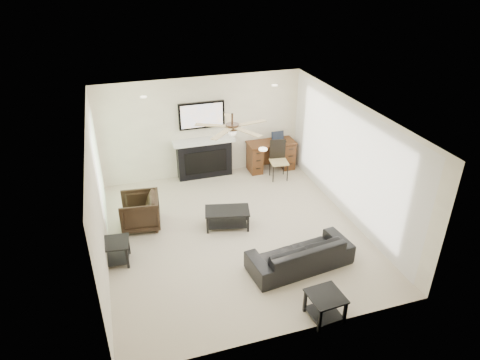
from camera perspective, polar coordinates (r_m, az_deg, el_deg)
The scene contains 10 objects.
room_shell at distance 8.04m, azimuth 0.32°, elevation 3.45°, with size 5.50×5.54×2.52m.
sofa at distance 7.83m, azimuth 8.02°, elevation -9.68°, with size 1.89×0.74×0.55m, color black.
armchair at distance 8.99m, azimuth -13.20°, elevation -4.11°, with size 0.76×0.78×0.71m, color black.
coffee_table at distance 8.83m, azimuth -1.70°, elevation -5.12°, with size 0.90×0.50×0.40m, color black.
end_table_near at distance 6.99m, azimuth 11.24°, elevation -16.20°, with size 0.52×0.52×0.45m, color black.
end_table_left at distance 8.19m, azimuth -16.22°, elevation -9.21°, with size 0.50×0.50×0.45m, color black.
fireplace_unit at distance 10.50m, azimuth -4.84°, elevation 5.17°, with size 1.52×0.34×1.91m, color black.
desk at distance 11.10m, azimuth 4.14°, elevation 3.27°, with size 1.22×0.56×0.76m, color #3D230F.
desk_chair at distance 10.59m, azimuth 5.22°, elevation 2.58°, with size 0.42×0.44×0.97m, color black.
laptop at distance 10.95m, azimuth 5.24°, elevation 5.70°, with size 0.33×0.24×0.23m, color black.
Camera 1 is at (-2.04, -6.87, 5.06)m, focal length 32.00 mm.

